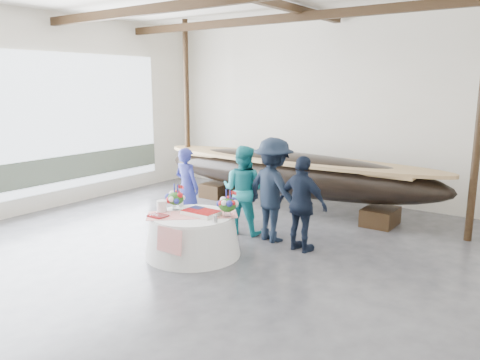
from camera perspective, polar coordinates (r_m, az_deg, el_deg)
The scene contains 11 objects.
floor at distance 7.56m, azimuth -8.38°, elevation -11.02°, with size 10.00×12.00×0.01m, color #3D3D42.
wall_back at distance 12.03m, azimuth 11.64°, elevation 8.38°, with size 10.00×0.02×4.50m, color silver.
pavilion_structure at distance 7.61m, azimuth -5.13°, elevation 19.97°, with size 9.80×11.76×4.50m.
open_bay at distance 11.56m, azimuth -23.18°, elevation 5.43°, with size 0.03×7.00×3.20m.
longboat_display at distance 10.89m, azimuth 6.17°, elevation 0.84°, with size 7.19×1.44×1.35m.
banquet_table at distance 8.12m, azimuth -5.79°, elevation -6.66°, with size 1.64×1.64×0.71m.
tabletop_items at distance 8.09m, azimuth -5.40°, elevation -3.00°, with size 1.50×1.42×0.40m.
guest_woman_blue at distance 9.64m, azimuth -6.49°, elevation -0.86°, with size 0.59×0.39×1.63m, color navy.
guest_woman_teal at distance 9.10m, azimuth 0.36°, elevation -1.20°, with size 0.84×0.66×1.74m, color teal.
guest_man_left at distance 8.66m, azimuth 4.08°, elevation -1.23°, with size 1.25×0.72×1.94m, color black.
guest_man_right at distance 8.19m, azimuth 7.62°, elevation -2.94°, with size 0.99×0.41×1.69m, color black.
Camera 1 is at (4.88, -4.98, 2.91)m, focal length 35.00 mm.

